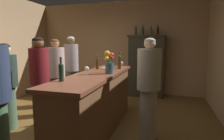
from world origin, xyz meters
name	(u,v)px	position (x,y,z in m)	size (l,w,h in m)	color
floor	(77,129)	(0.00, 0.00, 0.00)	(7.39, 7.39, 0.00)	brown
wall_back	(118,48)	(0.00, 2.90, 1.39)	(5.18, 0.12, 2.78)	tan
bar_counter	(97,103)	(0.38, 0.01, 0.51)	(0.64, 2.51, 1.01)	brown
display_cabinet	(146,65)	(0.92, 2.58, 0.91)	(1.05, 0.48, 1.75)	#2D291C
wine_bottle_syrah	(61,71)	(0.18, -0.74, 1.15)	(0.07, 0.07, 0.31)	#1D3220
wine_bottle_malbec	(120,60)	(0.50, 1.11, 1.15)	(0.07, 0.07, 0.31)	#16331A
wine_bottle_rose	(109,65)	(0.52, 0.26, 1.14)	(0.06, 0.06, 0.30)	#173E18
wine_bottle_chardonnay	(119,61)	(0.60, 0.68, 1.17)	(0.07, 0.07, 0.34)	#4E3515
wine_bottle_riesling	(97,63)	(0.20, 0.54, 1.14)	(0.06, 0.06, 0.29)	#4D2C14
wine_glass_front	(121,63)	(0.60, 0.84, 1.11)	(0.08, 0.08, 0.14)	white
wine_glass_mid	(87,69)	(0.28, -0.16, 1.11)	(0.07, 0.07, 0.13)	white
flower_arrangement	(109,63)	(0.59, 0.06, 1.19)	(0.15, 0.16, 0.38)	#365568
cheese_plate	(105,68)	(0.28, 0.75, 1.02)	(0.14, 0.14, 0.01)	white
display_bottle_left	(136,30)	(0.60, 2.58, 1.88)	(0.07, 0.07, 0.30)	#27492E
display_bottle_midleft	(143,31)	(0.80, 2.58, 1.88)	(0.06, 0.06, 0.32)	#1E3A1D
display_bottle_center	(151,31)	(1.02, 2.58, 1.87)	(0.07, 0.07, 0.29)	#2F4F2F
display_bottle_midright	(158,30)	(1.21, 2.58, 1.87)	(0.06, 0.06, 0.28)	black
patron_tall	(7,83)	(-1.16, -0.31, 0.83)	(0.37, 0.37, 1.51)	#496849
patron_near_entrance	(40,81)	(-0.52, -0.25, 0.89)	(0.31, 0.31, 1.61)	maroon
patron_in_navy	(56,74)	(-0.74, 0.56, 0.87)	(0.37, 0.37, 1.60)	#2B2928
patron_by_cabinet	(72,67)	(-0.78, 1.30, 0.93)	(0.34, 0.34, 1.68)	#4C6446
bartender	(149,86)	(1.24, -0.01, 0.86)	(0.36, 0.36, 1.59)	#A9A295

